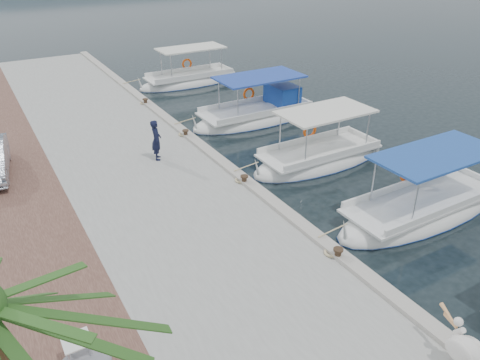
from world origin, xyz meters
name	(u,v)px	position (x,y,z in m)	size (l,w,h in m)	color
ground	(276,212)	(0.00, 0.00, 0.00)	(400.00, 400.00, 0.00)	black
concrete_quay	(140,169)	(-3.00, 5.00, 0.25)	(6.00, 40.00, 0.50)	gray
quay_curb	(204,147)	(-0.22, 5.00, 0.56)	(0.44, 40.00, 0.12)	#A19A8F
cobblestone_strip	(1,202)	(-8.00, 5.00, 0.25)	(4.00, 40.00, 0.50)	#51332B
fishing_caique_b	(422,211)	(4.20, -2.59, 0.12)	(7.22, 2.32, 2.83)	silver
fishing_caique_c	(319,160)	(3.72, 2.32, 0.13)	(6.25, 2.30, 2.83)	silver
fishing_caique_d	(258,116)	(4.23, 7.85, 0.19)	(7.07, 2.53, 2.83)	silver
fishing_caique_e	(190,82)	(3.96, 15.36, 0.13)	(6.75, 2.16, 2.83)	silver
mooring_bollards	(244,179)	(-0.35, 1.50, 0.69)	(0.28, 20.28, 0.33)	black
pelican	(465,348)	(-0.59, -7.56, 1.03)	(0.64, 1.34, 1.03)	tan
fisherman	(156,140)	(-2.23, 5.02, 1.31)	(0.59, 0.39, 1.61)	black
folding_table	(78,347)	(-7.31, -3.59, 1.02)	(0.55, 0.55, 0.73)	silver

